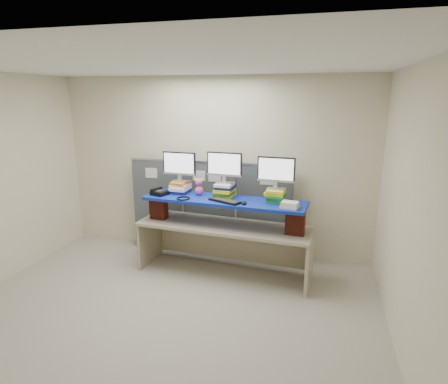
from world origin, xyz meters
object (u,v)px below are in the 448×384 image
(monitor_left, at_px, (179,165))
(keyboard, at_px, (225,201))
(desk, at_px, (224,235))
(blue_board, at_px, (224,200))
(monitor_center, at_px, (224,166))
(desk_phone, at_px, (159,192))
(monitor_right, at_px, (276,171))

(monitor_left, distance_m, keyboard, 0.91)
(desk, relative_size, blue_board, 1.10)
(desk, distance_m, monitor_center, 0.97)
(blue_board, bearing_deg, desk_phone, -175.01)
(blue_board, height_order, monitor_left, monitor_left)
(desk, xyz_separation_m, keyboard, (0.05, -0.13, 0.54))
(desk, height_order, desk_phone, desk_phone)
(monitor_center, xyz_separation_m, desk_phone, (-0.93, -0.13, -0.41))
(desk, height_order, blue_board, blue_board)
(monitor_center, distance_m, keyboard, 0.50)
(monitor_left, distance_m, monitor_center, 0.69)
(desk, xyz_separation_m, monitor_right, (0.69, 0.07, 0.94))
(desk_phone, bearing_deg, monitor_center, 27.45)
(monitor_left, height_order, keyboard, monitor_left)
(desk, bearing_deg, blue_board, -99.67)
(desk, xyz_separation_m, monitor_center, (-0.03, 0.12, 0.96))
(monitor_left, height_order, monitor_right, monitor_right)
(desk, distance_m, desk_phone, 1.11)
(blue_board, relative_size, monitor_right, 4.49)
(desk, relative_size, monitor_left, 4.95)
(monitor_center, relative_size, keyboard, 1.06)
(monitor_center, height_order, desk_phone, monitor_center)
(blue_board, relative_size, keyboard, 4.75)
(monitor_left, bearing_deg, desk, -9.31)
(blue_board, height_order, monitor_center, monitor_center)
(monitor_center, distance_m, monitor_right, 0.72)
(desk, bearing_deg, desk_phone, -175.01)
(blue_board, bearing_deg, monitor_left, 170.69)
(keyboard, bearing_deg, monitor_center, 128.98)
(monitor_right, bearing_deg, blue_board, -170.22)
(desk, distance_m, monitor_right, 1.17)
(blue_board, relative_size, monitor_center, 4.49)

